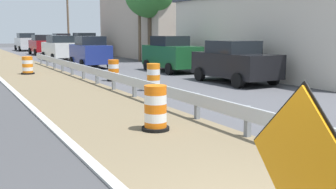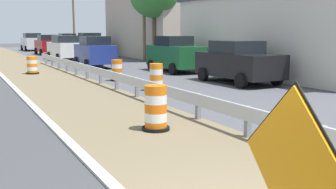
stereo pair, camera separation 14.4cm
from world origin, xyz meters
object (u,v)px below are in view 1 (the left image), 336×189
at_px(traffic_barrel_close, 153,79).
at_px(car_mid_far_lane, 235,62).
at_px(car_trailing_far_lane, 42,45).
at_px(car_distant_b, 90,52).
at_px(car_lead_far_lane, 60,48).
at_px(car_distant_c, 62,43).
at_px(traffic_barrel_nearest, 155,110).
at_px(traffic_barrel_mid, 114,72).
at_px(utility_pole_mid, 139,7).
at_px(traffic_barrel_far, 28,66).
at_px(car_distant_a, 171,54).
at_px(utility_pole_far, 68,13).
at_px(car_lead_near_lane, 26,42).
at_px(warning_sign_diamond, 299,168).
at_px(car_trailing_near_lane, 85,44).

xyz_separation_m(traffic_barrel_close, car_mid_far_lane, (4.35, 0.48, 0.47)).
bearing_deg(car_trailing_far_lane, car_distant_b, 178.39).
relative_size(car_lead_far_lane, car_distant_c, 1.03).
bearing_deg(traffic_barrel_nearest, car_mid_far_lane, 41.00).
bearing_deg(car_lead_far_lane, traffic_barrel_mid, 174.45).
relative_size(car_distant_b, utility_pole_mid, 0.51).
xyz_separation_m(traffic_barrel_nearest, utility_pole_mid, (8.90, 20.48, 3.67)).
height_order(car_lead_far_lane, car_distant_c, car_distant_c).
bearing_deg(traffic_barrel_close, traffic_barrel_far, 110.22).
xyz_separation_m(traffic_barrel_nearest, car_distant_b, (3.79, 16.99, 0.52)).
bearing_deg(traffic_barrel_close, car_trailing_far_lane, 87.52).
distance_m(car_lead_far_lane, car_distant_a, 12.94).
height_order(car_lead_far_lane, car_trailing_far_lane, same).
bearing_deg(car_distant_c, car_distant_b, -8.55).
bearing_deg(car_distant_a, traffic_barrel_nearest, -30.34).
height_order(car_mid_far_lane, utility_pole_mid, utility_pole_mid).
relative_size(traffic_barrel_nearest, utility_pole_far, 0.12).
distance_m(car_mid_far_lane, car_distant_c, 32.55).
bearing_deg(traffic_barrel_far, car_lead_far_lane, 67.14).
xyz_separation_m(traffic_barrel_mid, utility_pole_far, (5.99, 30.87, 4.04)).
bearing_deg(utility_pole_mid, traffic_barrel_mid, -120.04).
bearing_deg(traffic_barrel_far, car_lead_near_lane, 81.03).
xyz_separation_m(traffic_barrel_far, utility_pole_far, (9.04, 25.73, 4.05)).
bearing_deg(traffic_barrel_close, utility_pole_far, 80.57).
bearing_deg(traffic_barrel_close, traffic_barrel_mid, 93.51).
xyz_separation_m(car_distant_a, utility_pole_far, (1.47, 28.28, 3.45)).
xyz_separation_m(car_distant_c, utility_pole_mid, (1.59, -18.27, 3.11)).
xyz_separation_m(car_trailing_far_lane, utility_pole_far, (4.55, 6.86, 3.49)).
distance_m(warning_sign_diamond, car_trailing_far_lane, 39.56).
bearing_deg(car_lead_far_lane, warning_sign_diamond, 169.39).
distance_m(car_trailing_near_lane, car_lead_far_lane, 5.84).
xyz_separation_m(traffic_barrel_mid, car_distant_b, (1.24, 7.49, 0.56)).
bearing_deg(car_distant_a, car_lead_far_lane, -164.88).
xyz_separation_m(traffic_barrel_mid, car_trailing_far_lane, (1.43, 24.02, 0.55)).
bearing_deg(car_distant_b, traffic_barrel_nearest, 169.01).
height_order(warning_sign_diamond, traffic_barrel_close, warning_sign_diamond).
bearing_deg(car_distant_c, traffic_barrel_close, -7.17).
xyz_separation_m(traffic_barrel_mid, car_trailing_near_lane, (4.62, 19.78, 0.64)).
relative_size(traffic_barrel_mid, car_distant_b, 0.24).
distance_m(traffic_barrel_mid, car_distant_a, 5.24).
xyz_separation_m(traffic_barrel_close, car_trailing_far_lane, (1.20, 27.79, 0.51)).
height_order(car_trailing_near_lane, car_distant_c, car_trailing_near_lane).
distance_m(car_lead_far_lane, utility_pole_far, 16.88).
bearing_deg(car_mid_far_lane, warning_sign_diamond, -35.96).
bearing_deg(traffic_barrel_mid, traffic_barrel_nearest, -105.03).
bearing_deg(car_trailing_near_lane, car_lead_far_lane, -36.25).
xyz_separation_m(car_trailing_near_lane, car_distant_a, (-0.10, -17.19, -0.06)).
height_order(car_mid_far_lane, car_trailing_far_lane, car_trailing_far_lane).
distance_m(car_distant_c, utility_pole_mid, 18.60).
bearing_deg(warning_sign_diamond, car_lead_far_lane, -94.28).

